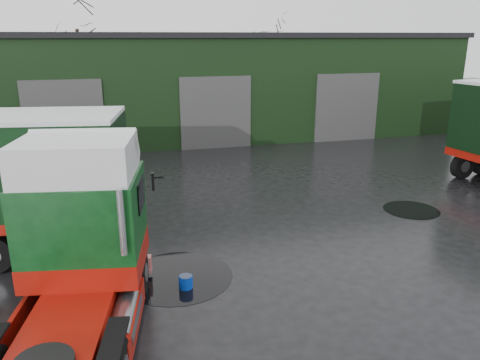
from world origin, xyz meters
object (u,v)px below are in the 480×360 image
at_px(tree_back_a, 79,53).
at_px(wash_bucket, 186,282).
at_px(warehouse, 197,82).
at_px(tree_back_b, 266,63).
at_px(hero_tractor, 63,261).

bearing_deg(tree_back_a, wash_bucket, -82.55).
relative_size(warehouse, wash_bucket, 91.60).
relative_size(wash_bucket, tree_back_b, 0.05).
xyz_separation_m(warehouse, tree_back_a, (-8.00, 10.00, 1.59)).
height_order(hero_tractor, tree_back_b, tree_back_b).
xyz_separation_m(warehouse, wash_bucket, (-3.94, -21.03, -2.99)).
xyz_separation_m(hero_tractor, tree_back_a, (-1.50, 33.00, 2.70)).
xyz_separation_m(tree_back_a, tree_back_b, (16.00, 0.00, -1.00)).
bearing_deg(tree_back_a, warehouse, -51.34).
bearing_deg(wash_bucket, tree_back_b, 68.95).
relative_size(hero_tractor, tree_back_b, 0.88).
height_order(wash_bucket, tree_back_b, tree_back_b).
height_order(warehouse, tree_back_a, tree_back_a).
distance_m(tree_back_a, tree_back_b, 16.03).
distance_m(warehouse, wash_bucket, 21.60).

